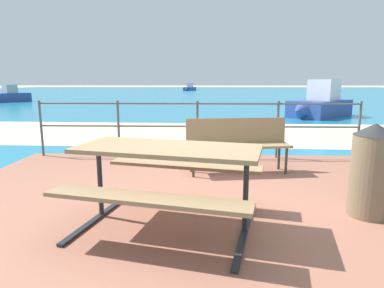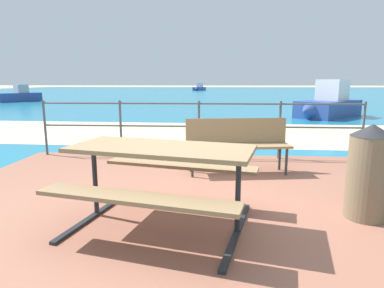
{
  "view_description": "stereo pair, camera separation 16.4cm",
  "coord_description": "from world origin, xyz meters",
  "px_view_note": "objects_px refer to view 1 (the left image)",
  "views": [
    {
      "loc": [
        0.12,
        -3.61,
        1.46
      ],
      "look_at": [
        -0.07,
        1.52,
        0.48
      ],
      "focal_mm": 30.63,
      "sensor_mm": 36.0,
      "label": 1
    },
    {
      "loc": [
        0.28,
        -3.6,
        1.46
      ],
      "look_at": [
        -0.07,
        1.52,
        0.48
      ],
      "focal_mm": 30.63,
      "sensor_mm": 36.0,
      "label": 2
    }
  ],
  "objects_px": {
    "boat_near": "(6,96)",
    "boat_mid": "(320,105)",
    "picnic_table": "(168,165)",
    "boat_far": "(190,88)",
    "trash_bin": "(372,170)",
    "park_bench": "(237,140)"
  },
  "relations": [
    {
      "from": "trash_bin",
      "to": "boat_far",
      "type": "height_order",
      "value": "boat_far"
    },
    {
      "from": "park_bench",
      "to": "boat_mid",
      "type": "distance_m",
      "value": 9.93
    },
    {
      "from": "picnic_table",
      "to": "park_bench",
      "type": "distance_m",
      "value": 2.15
    },
    {
      "from": "picnic_table",
      "to": "boat_far",
      "type": "distance_m",
      "value": 51.79
    },
    {
      "from": "picnic_table",
      "to": "boat_near",
      "type": "bearing_deg",
      "value": 137.62
    },
    {
      "from": "boat_mid",
      "to": "picnic_table",
      "type": "bearing_deg",
      "value": 18.24
    },
    {
      "from": "boat_near",
      "to": "boat_mid",
      "type": "relative_size",
      "value": 0.99
    },
    {
      "from": "boat_mid",
      "to": "boat_far",
      "type": "xyz_separation_m",
      "value": [
        -7.25,
        40.84,
        -0.12
      ]
    },
    {
      "from": "picnic_table",
      "to": "trash_bin",
      "type": "distance_m",
      "value": 2.1
    },
    {
      "from": "trash_bin",
      "to": "picnic_table",
      "type": "bearing_deg",
      "value": -171.9
    },
    {
      "from": "boat_mid",
      "to": "boat_far",
      "type": "relative_size",
      "value": 0.93
    },
    {
      "from": "park_bench",
      "to": "trash_bin",
      "type": "bearing_deg",
      "value": -62.14
    },
    {
      "from": "park_bench",
      "to": "boat_near",
      "type": "relative_size",
      "value": 0.5
    },
    {
      "from": "boat_far",
      "to": "park_bench",
      "type": "bearing_deg",
      "value": 19.47
    },
    {
      "from": "trash_bin",
      "to": "boat_near",
      "type": "distance_m",
      "value": 25.39
    },
    {
      "from": "boat_near",
      "to": "picnic_table",
      "type": "bearing_deg",
      "value": 71.04
    },
    {
      "from": "boat_mid",
      "to": "boat_near",
      "type": "bearing_deg",
      "value": -72.03
    },
    {
      "from": "trash_bin",
      "to": "boat_far",
      "type": "distance_m",
      "value": 51.61
    },
    {
      "from": "boat_near",
      "to": "trash_bin",
      "type": "bearing_deg",
      "value": 75.28
    },
    {
      "from": "boat_near",
      "to": "boat_mid",
      "type": "xyz_separation_m",
      "value": [
        19.02,
        -9.19,
        0.09
      ]
    },
    {
      "from": "park_bench",
      "to": "boat_mid",
      "type": "relative_size",
      "value": 0.49
    },
    {
      "from": "park_bench",
      "to": "boat_far",
      "type": "height_order",
      "value": "boat_far"
    }
  ]
}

